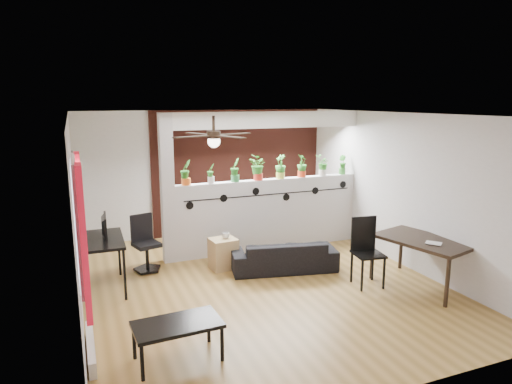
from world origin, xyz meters
The scene contains 29 objects.
room_shell centered at (0.00, 0.00, 1.30)m, with size 6.30×7.10×2.90m.
partition_wall centered at (0.80, 1.50, 0.68)m, with size 3.60×0.18×1.35m, color #BCBCC1.
ceiling_header centered at (0.80, 1.50, 2.45)m, with size 3.60×0.18×0.30m, color silver.
pier_column centered at (-1.11, 1.50, 1.30)m, with size 0.22×0.20×2.60m, color #BCBCC1.
brick_panel centered at (0.80, 2.97, 1.30)m, with size 3.90×0.05×2.60m, color #A03E2E.
vine_decal centered at (0.80, 1.40, 1.08)m, with size 3.31×0.01×0.30m.
window_assembly centered at (-2.56, -1.20, 1.51)m, with size 0.09×1.30×1.55m.
baseboard_heater centered at (-2.54, -1.20, 0.09)m, with size 0.08×1.00×0.18m, color silver.
corkboard centered at (-2.58, 0.95, 1.35)m, with size 0.03×0.60×0.45m, color #A2754E.
framed_art centered at (-2.58, 0.90, 1.85)m, with size 0.03×0.34×0.44m.
ceiling_fan centered at (-0.80, -0.30, 2.31)m, with size 1.19×1.19×0.43m.
potted_plant_0 centered at (-0.78, 1.50, 1.59)m, with size 0.28×0.26×0.45m.
potted_plant_1 centered at (-0.33, 1.50, 1.54)m, with size 0.22×0.20×0.36m.
potted_plant_2 centered at (0.12, 1.50, 1.58)m, with size 0.28×0.28×0.43m.
potted_plant_3 centered at (0.57, 1.50, 1.60)m, with size 0.27×0.30×0.47m.
potted_plant_4 centered at (1.03, 1.50, 1.59)m, with size 0.25×0.28×0.45m.
potted_plant_5 centered at (1.48, 1.50, 1.58)m, with size 0.19×0.23×0.44m.
potted_plant_6 centered at (1.93, 1.50, 1.56)m, with size 0.21×0.17×0.40m.
potted_plant_7 centered at (2.38, 1.50, 1.55)m, with size 0.16×0.20×0.38m.
sofa centered at (0.58, 0.39, 0.24)m, with size 1.66×0.65×0.49m, color black.
cube_shelf centered at (-0.34, 0.83, 0.26)m, with size 0.42×0.38×0.52m, color tan.
cup centered at (-0.29, 0.83, 0.57)m, with size 0.13×0.13×0.10m, color gray.
computer_desk centered at (-2.25, 0.66, 0.72)m, with size 0.60×1.11×0.79m.
monitor centered at (-2.25, 0.81, 0.88)m, with size 0.05×0.31×0.18m, color black.
office_chair centered at (-1.57, 1.21, 0.41)m, with size 0.48×0.49×0.93m.
dining_table centered at (2.25, -1.01, 0.67)m, with size 1.15×1.53×0.75m.
book centered at (2.15, -1.31, 0.76)m, with size 0.16×0.22×0.02m, color gray.
folding_chair centered at (1.50, -0.61, 0.62)m, with size 0.48×0.48×1.05m.
coffee_table centered at (-1.65, -1.65, 0.39)m, with size 0.97×0.57×0.44m.
Camera 1 is at (-2.55, -6.19, 2.81)m, focal length 32.00 mm.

